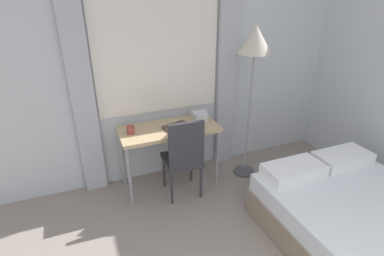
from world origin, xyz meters
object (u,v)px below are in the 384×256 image
object	(u,v)px
desk_chair	(184,156)
telephone	(200,116)
desk	(169,134)
mug	(131,130)
bed	(376,235)
book	(177,127)
standing_lamp	(255,48)

from	to	relation	value
desk_chair	telephone	xyz separation A→B (m)	(0.33, 0.34, 0.28)
desk	mug	world-z (taller)	mug
desk	telephone	xyz separation A→B (m)	(0.40, 0.07, 0.13)
bed	book	size ratio (longest dim) A/B	5.84
desk	mug	bearing A→B (deg)	177.29
desk	mug	size ratio (longest dim) A/B	12.99
telephone	book	size ratio (longest dim) A/B	0.52
standing_lamp	book	world-z (taller)	standing_lamp
desk_chair	book	distance (m)	0.34
standing_lamp	desk	bearing A→B (deg)	172.93
desk_chair	bed	bearing A→B (deg)	-46.49
desk	standing_lamp	bearing A→B (deg)	-7.07
desk	book	world-z (taller)	book
telephone	mug	xyz separation A→B (m)	(-0.83, -0.05, -0.01)
bed	telephone	world-z (taller)	telephone
desk_chair	standing_lamp	bearing A→B (deg)	12.26
standing_lamp	telephone	size ratio (longest dim) A/B	10.49
telephone	mug	bearing A→B (deg)	-176.62
bed	standing_lamp	distance (m)	2.10
mug	telephone	bearing A→B (deg)	3.38
standing_lamp	telephone	xyz separation A→B (m)	(-0.56, 0.19, -0.77)
telephone	mug	world-z (taller)	telephone
desk	telephone	world-z (taller)	telephone
desk_chair	book	bearing A→B (deg)	89.74
desk_chair	bed	world-z (taller)	desk_chair
desk_chair	bed	xyz separation A→B (m)	(1.24, -1.43, -0.29)
standing_lamp	desk_chair	bearing A→B (deg)	-170.34
telephone	standing_lamp	bearing A→B (deg)	-18.66
desk_chair	standing_lamp	xyz separation A→B (m)	(0.89, 0.15, 1.06)
telephone	book	bearing A→B (deg)	-161.62
desk	telephone	size ratio (longest dim) A/B	6.37
desk	bed	world-z (taller)	desk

